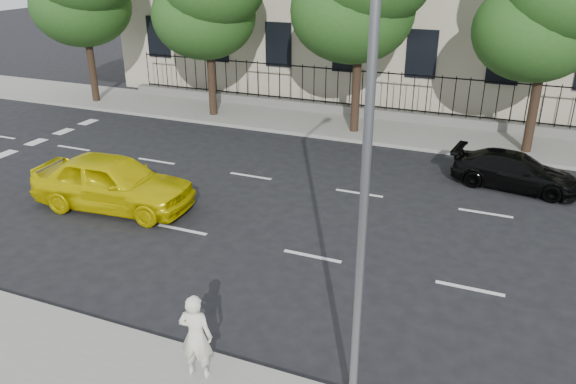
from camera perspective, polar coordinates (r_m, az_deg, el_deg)
name	(u,v)px	position (r m, az deg, el deg)	size (l,w,h in m)	color
ground	(274,308)	(12.93, -1.42, -11.68)	(120.00, 120.00, 0.00)	black
far_sidewalk	(403,133)	(25.14, 11.63, 5.94)	(60.00, 4.00, 0.15)	gray
lane_markings	(338,221)	(16.77, 5.15, -2.95)	(49.60, 4.62, 0.01)	silver
iron_fence	(412,110)	(26.59, 12.48, 8.11)	(30.00, 0.50, 2.20)	slate
street_light	(378,119)	(8.41, 9.10, 7.34)	(0.25, 3.32, 8.05)	slate
yellow_taxi	(113,182)	(18.06, -17.36, 0.97)	(2.03, 5.04, 1.72)	#DDCC04
black_sedan	(515,171)	(20.32, 22.04, 2.00)	(1.67, 4.11, 1.19)	black
woman_near	(196,336)	(10.60, -9.34, -14.26)	(0.63, 0.41, 1.72)	white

